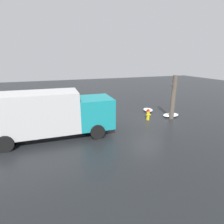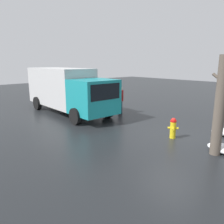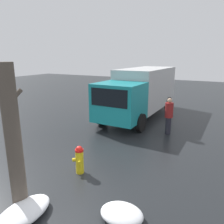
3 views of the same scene
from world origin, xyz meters
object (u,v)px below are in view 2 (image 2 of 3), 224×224
at_px(fire_hydrant, 173,128).
at_px(delivery_truck, 67,89).
at_px(tree_trunk, 220,106).
at_px(pedestrian, 120,99).

distance_m(fire_hydrant, delivery_truck, 7.57).
relative_size(tree_trunk, pedestrian, 2.01).
relative_size(fire_hydrant, tree_trunk, 0.26).
height_order(tree_trunk, delivery_truck, tree_trunk).
height_order(fire_hydrant, delivery_truck, delivery_truck).
bearing_deg(pedestrian, delivery_truck, -93.00).
distance_m(fire_hydrant, tree_trunk, 2.40).
xyz_separation_m(tree_trunk, delivery_truck, (9.44, 0.40, -0.19)).
height_order(fire_hydrant, tree_trunk, tree_trunk).
height_order(tree_trunk, pedestrian, tree_trunk).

